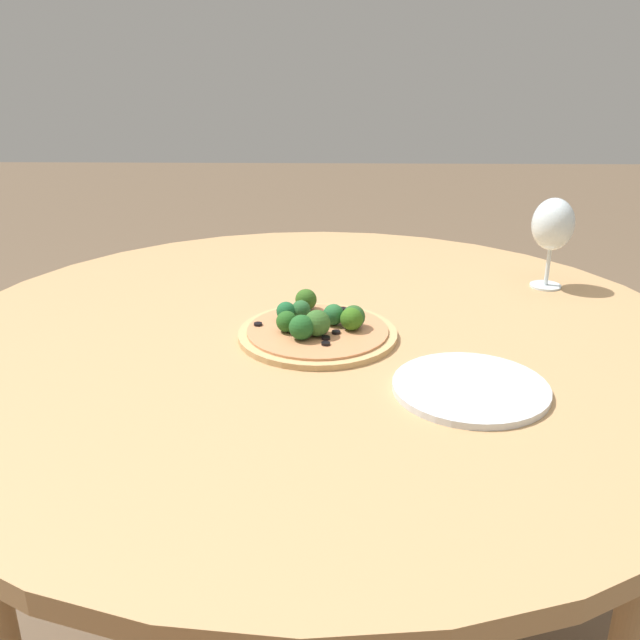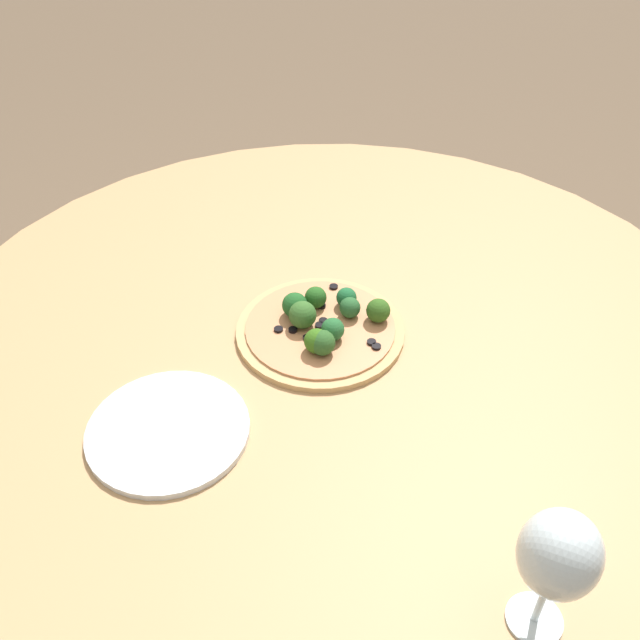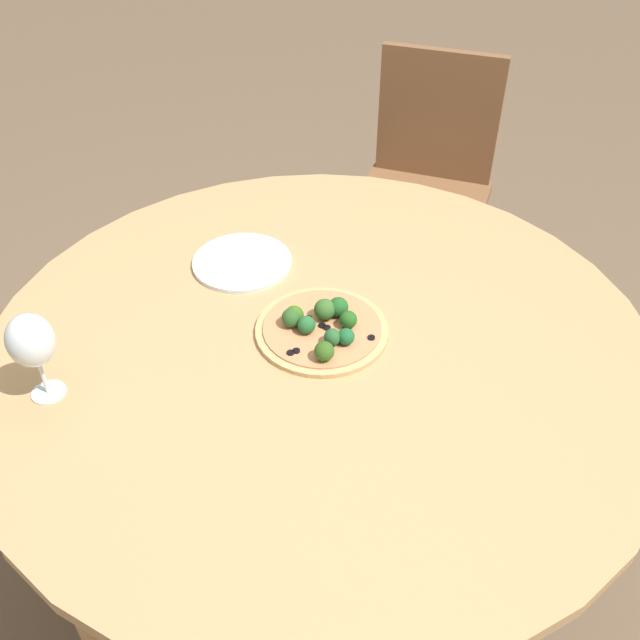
% 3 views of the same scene
% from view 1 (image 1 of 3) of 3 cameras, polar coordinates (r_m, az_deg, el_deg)
% --- Properties ---
extents(dining_table, '(1.30, 1.30, 0.72)m').
position_cam_1_polar(dining_table, '(1.21, -0.17, -3.54)').
color(dining_table, tan).
rests_on(dining_table, ground_plane).
extents(pizza, '(0.26, 0.26, 0.06)m').
position_cam_1_polar(pizza, '(1.16, -0.07, -0.61)').
color(pizza, tan).
rests_on(pizza, dining_table).
extents(wine_glass, '(0.08, 0.08, 0.18)m').
position_cam_1_polar(wine_glass, '(1.44, 18.13, 7.18)').
color(wine_glass, silver).
rests_on(wine_glass, dining_table).
extents(plate_near, '(0.22, 0.22, 0.01)m').
position_cam_1_polar(plate_near, '(1.02, 11.95, -5.33)').
color(plate_near, silver).
rests_on(plate_near, dining_table).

